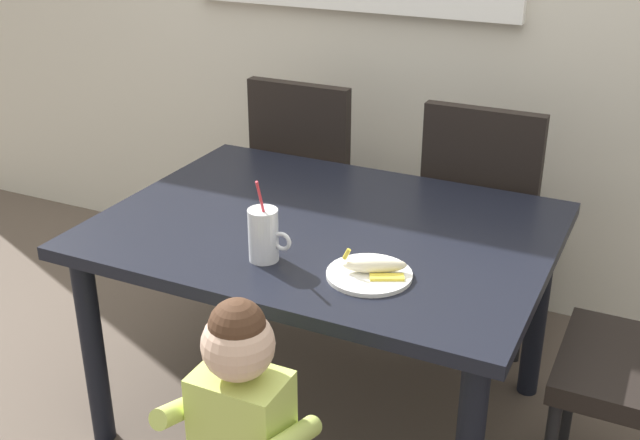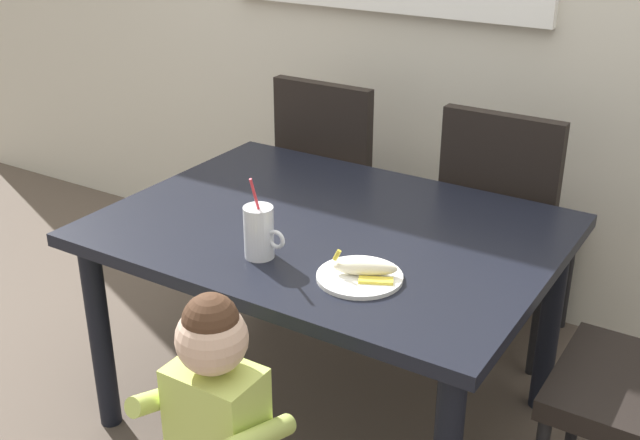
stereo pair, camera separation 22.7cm
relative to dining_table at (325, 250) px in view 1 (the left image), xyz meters
name	(u,v)px [view 1 (the left image)]	position (x,y,z in m)	size (l,w,h in m)	color
ground_plane	(325,412)	(0.00, 0.00, -0.62)	(24.00, 24.00, 0.00)	brown
dining_table	(325,250)	(0.00, 0.00, 0.00)	(1.35, 1.01, 0.71)	black
dining_chair_left	(312,177)	(-0.40, 0.73, -0.08)	(0.44, 0.45, 0.96)	black
dining_chair_right	(484,210)	(0.32, 0.70, -0.08)	(0.44, 0.45, 0.96)	black
toddler_standing	(241,416)	(0.12, -0.70, -0.10)	(0.33, 0.24, 0.84)	#3F4760
milk_cup	(264,238)	(-0.05, -0.29, 0.16)	(0.13, 0.09, 0.25)	silver
snack_plate	(369,275)	(0.25, -0.25, 0.10)	(0.23, 0.23, 0.01)	white
peeled_banana	(376,266)	(0.26, -0.24, 0.12)	(0.18, 0.13, 0.07)	#F4EAC6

